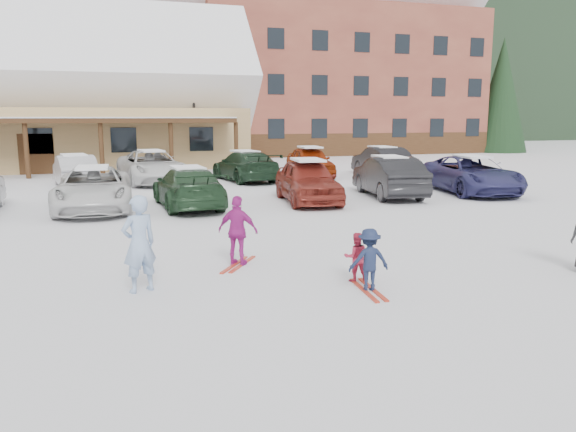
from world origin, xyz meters
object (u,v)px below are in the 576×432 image
object	(u,v)px
parked_car_6	(471,175)
parked_car_13	(382,162)
parked_car_10	(152,167)
adult_skier	(139,244)
parked_car_5	(389,177)
parked_car_2	(94,189)
parked_car_3	(188,188)
parked_car_9	(75,171)
lamp_post	(194,105)
child_magenta	(238,231)
parked_car_11	(245,166)
toddler_red	(356,257)
alpine_hotel	(310,53)
day_lodge	(6,103)
parked_car_12	(310,162)
child_navy	(369,260)
parked_car_4	(308,181)

from	to	relation	value
parked_car_6	parked_car_13	size ratio (longest dim) A/B	1.16
parked_car_6	parked_car_10	bearing A→B (deg)	156.90
adult_skier	parked_car_13	bearing A→B (deg)	-151.59
adult_skier	parked_car_6	size ratio (longest dim) A/B	0.32
parked_car_5	parked_car_10	xyz separation A→B (m)	(-8.51, 7.52, -0.02)
parked_car_2	parked_car_3	size ratio (longest dim) A/B	1.09
parked_car_10	parked_car_9	bearing A→B (deg)	-178.20
lamp_post	adult_skier	size ratio (longest dim) A/B	3.87
parked_car_3	parked_car_10	xyz separation A→B (m)	(-0.63, 7.87, 0.07)
child_magenta	parked_car_11	size ratio (longest dim) A/B	0.30
lamp_post	toddler_red	bearing A→B (deg)	-91.83
alpine_hotel	parked_car_3	world-z (taller)	alpine_hotel
day_lodge	parked_car_10	xyz separation A→B (m)	(7.64, -11.06, -3.18)
parked_car_12	alpine_hotel	bearing A→B (deg)	75.04
parked_car_6	parked_car_12	xyz separation A→B (m)	(-4.13, 8.03, 0.02)
parked_car_2	parked_car_5	bearing A→B (deg)	1.60
parked_car_9	parked_car_12	distance (m)	11.53
parked_car_9	parked_car_11	size ratio (longest dim) A/B	0.87
parked_car_6	parked_car_12	bearing A→B (deg)	126.04
parked_car_11	parked_car_10	bearing A→B (deg)	-14.59
toddler_red	parked_car_2	distance (m)	11.35
child_navy	parked_car_10	bearing A→B (deg)	-76.61
parked_car_6	parked_car_13	xyz separation A→B (m)	(-0.46, 7.08, 0.02)
child_navy	parked_car_10	world-z (taller)	parked_car_10
alpine_hotel	parked_car_9	distance (m)	29.89
alpine_hotel	lamp_post	distance (m)	18.71
day_lodge	lamp_post	size ratio (longest dim) A/B	4.29
parked_car_2	parked_car_12	xyz separation A→B (m)	(10.57, 7.90, 0.05)
parked_car_12	parked_car_13	world-z (taller)	parked_car_12
parked_car_2	parked_car_10	distance (m)	7.89
lamp_post	parked_car_5	world-z (taller)	lamp_post
alpine_hotel	parked_car_4	xyz separation A→B (m)	(-10.66, -29.05, -7.85)
toddler_red	parked_car_9	distance (m)	18.13
toddler_red	parked_car_3	distance (m)	10.03
parked_car_2	parked_car_6	distance (m)	14.71
parked_car_2	adult_skier	bearing A→B (deg)	-82.63
parked_car_9	lamp_post	bearing A→B (deg)	-137.48
lamp_post	child_magenta	world-z (taller)	lamp_post
child_navy	parked_car_6	distance (m)	14.55
alpine_hotel	parked_car_11	world-z (taller)	alpine_hotel
lamp_post	parked_car_11	distance (m)	9.06
adult_skier	toddler_red	bearing A→B (deg)	148.58
lamp_post	parked_car_4	xyz separation A→B (m)	(1.72, -15.88, -3.02)
lamp_post	parked_car_9	xyz separation A→B (m)	(-6.63, -8.49, -3.08)
parked_car_11	parked_car_13	distance (m)	7.38
parked_car_11	parked_car_12	distance (m)	3.82
lamp_post	parked_car_12	world-z (taller)	lamp_post
toddler_red	parked_car_12	size ratio (longest dim) A/B	0.21
parked_car_2	child_navy	bearing A→B (deg)	-64.07
child_navy	parked_car_6	xyz separation A→B (m)	(9.84, 10.72, 0.18)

